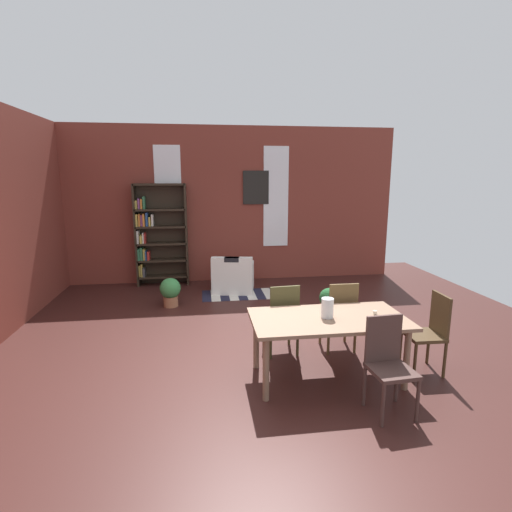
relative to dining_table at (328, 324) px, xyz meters
The scene contains 17 objects.
ground_plane 1.35m from the dining_table, 139.15° to the left, with size 9.88×9.88×0.00m, color #3A1B18.
back_wall_brick 4.83m from the dining_table, 100.95° to the left, with size 7.60×0.12×3.34m, color brown.
window_pane_0 5.14m from the dining_table, 114.21° to the left, with size 0.55×0.02×2.17m, color white.
window_pane_1 4.72m from the dining_table, 86.75° to the left, with size 0.55×0.02×2.17m, color white.
dining_table is the anchor object (origin of this frame).
vase_on_table 0.20m from the dining_table, behind, with size 0.14×0.14×0.22m, color silver.
tealight_candle_0 0.57m from the dining_table, ahead, with size 0.04×0.04×0.04m, color silver.
dining_chair_far_left 0.80m from the dining_table, 119.22° to the left, with size 0.43×0.43×0.95m.
dining_chair_head_right 1.25m from the dining_table, ahead, with size 0.41×0.41×0.95m.
dining_chair_near_right 0.80m from the dining_table, 60.74° to the right, with size 0.43×0.43×0.95m.
dining_chair_far_right 0.80m from the dining_table, 60.40° to the left, with size 0.40×0.40×0.95m.
bookshelf_tall 4.98m from the dining_table, 117.67° to the left, with size 1.08×0.30×2.14m.
armchair_white 3.78m from the dining_table, 101.84° to the left, with size 0.93×0.93×0.75m.
potted_plant_by_shelf 3.49m from the dining_table, 124.45° to the left, with size 0.37×0.37×0.52m.
potted_plant_corner 2.17m from the dining_table, 71.16° to the left, with size 0.33×0.33×0.47m.
striped_rug 3.51m from the dining_table, 100.47° to the left, with size 1.56×0.75×0.01m.
framed_picture 4.77m from the dining_table, 92.33° to the left, with size 0.56×0.03×0.72m, color black.
Camera 1 is at (-0.50, -4.83, 2.30)m, focal length 27.77 mm.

